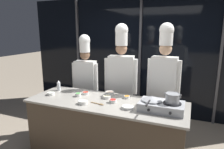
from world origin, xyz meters
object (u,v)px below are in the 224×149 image
object	(u,v)px
prep_bowl_bean_sprouts	(51,93)
serving_spoon_slotted	(99,104)
prep_bowl_bell_pepper	(113,101)
prep_bowl_chicken	(110,93)
portable_stove	(161,106)
prep_bowl_onion	(83,102)
chef_line	(164,75)
squeeze_bottle_clear	(59,86)
prep_bowl_carrots	(127,97)
frying_pan	(152,98)
prep_bowl_scallions	(78,95)
prep_bowl_garlic	(128,107)
stock_pot	(172,98)
chef_sous	(121,74)
prep_bowl_chili_flakes	(86,93)
chef_head	(86,76)
prep_bowl_noodles	(107,97)

from	to	relation	value
prep_bowl_bean_sprouts	serving_spoon_slotted	bearing A→B (deg)	-5.05
prep_bowl_bell_pepper	prep_bowl_bean_sprouts	world-z (taller)	prep_bowl_bell_pepper
prep_bowl_chicken	portable_stove	bearing A→B (deg)	-21.85
prep_bowl_onion	chef_line	bearing A→B (deg)	45.05
squeeze_bottle_clear	prep_bowl_carrots	bearing A→B (deg)	2.86
serving_spoon_slotted	frying_pan	bearing A→B (deg)	8.83
frying_pan	prep_bowl_scallions	world-z (taller)	frying_pan
frying_pan	prep_bowl_garlic	xyz separation A→B (m)	(-0.29, -0.10, -0.13)
portable_stove	frying_pan	xyz separation A→B (m)	(-0.13, -0.00, 0.09)
stock_pot	prep_bowl_bean_sprouts	world-z (taller)	stock_pot
prep_bowl_scallions	chef_line	world-z (taller)	chef_line
chef_sous	chef_line	size ratio (longest dim) A/B	1.00
prep_bowl_carrots	prep_bowl_bean_sprouts	size ratio (longest dim) A/B	0.78
stock_pot	chef_line	bearing A→B (deg)	105.71
prep_bowl_carrots	prep_bowl_bean_sprouts	xyz separation A→B (m)	(-1.18, -0.31, 0.00)
prep_bowl_chili_flakes	prep_bowl_onion	xyz separation A→B (m)	(0.18, -0.39, 0.00)
prep_bowl_chicken	prep_bowl_carrots	bearing A→B (deg)	-13.48
frying_pan	prep_bowl_bell_pepper	distance (m)	0.57
stock_pot	prep_bowl_chili_flakes	xyz separation A→B (m)	(-1.37, 0.21, -0.17)
prep_bowl_chili_flakes	prep_bowl_chicken	distance (m)	0.40
prep_bowl_garlic	chef_line	bearing A→B (deg)	69.78
prep_bowl_bean_sprouts	prep_bowl_scallions	bearing A→B (deg)	13.42
stock_pot	prep_bowl_scallions	size ratio (longest dim) A/B	2.14
serving_spoon_slotted	chef_head	world-z (taller)	chef_head
prep_bowl_bean_sprouts	prep_bowl_scallions	size ratio (longest dim) A/B	1.25
frying_pan	prep_bowl_garlic	world-z (taller)	frying_pan
prep_bowl_chili_flakes	serving_spoon_slotted	world-z (taller)	prep_bowl_chili_flakes
portable_stove	prep_bowl_onion	xyz separation A→B (m)	(-1.06, -0.18, -0.03)
prep_bowl_bean_sprouts	frying_pan	bearing A→B (deg)	1.06
prep_bowl_chili_flakes	prep_bowl_scallions	bearing A→B (deg)	-111.54
frying_pan	squeeze_bottle_clear	size ratio (longest dim) A/B	2.54
prep_bowl_noodles	chef_head	distance (m)	0.92
prep_bowl_noodles	squeeze_bottle_clear	bearing A→B (deg)	176.63
frying_pan	squeeze_bottle_clear	world-z (taller)	squeeze_bottle_clear
portable_stove	prep_bowl_bean_sprouts	size ratio (longest dim) A/B	4.77
chef_sous	prep_bowl_bell_pepper	bearing A→B (deg)	90.87
prep_bowl_carrots	prep_bowl_chili_flakes	xyz separation A→B (m)	(-0.68, -0.06, 0.00)
prep_bowl_bean_sprouts	prep_bowl_chili_flakes	bearing A→B (deg)	26.20
prep_bowl_bell_pepper	stock_pot	bearing A→B (deg)	-1.60
prep_bowl_carrots	prep_bowl_bean_sprouts	bearing A→B (deg)	-165.32
chef_head	chef_sous	xyz separation A→B (m)	(0.70, 0.04, 0.09)
prep_bowl_onion	chef_sous	bearing A→B (deg)	77.04
stock_pot	prep_bowl_garlic	world-z (taller)	stock_pot
prep_bowl_chili_flakes	prep_bowl_noodles	xyz separation A→B (m)	(0.40, -0.05, 0.00)
prep_bowl_carrots	prep_bowl_scallions	world-z (taller)	prep_bowl_scallions
squeeze_bottle_clear	prep_bowl_noodles	world-z (taller)	squeeze_bottle_clear
prep_bowl_carrots	prep_bowl_bean_sprouts	distance (m)	1.22
frying_pan	chef_sous	xyz separation A→B (m)	(-0.71, 0.79, 0.11)
frying_pan	prep_bowl_chicken	size ratio (longest dim) A/B	3.14
chef_line	prep_bowl_chili_flakes	bearing A→B (deg)	27.14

